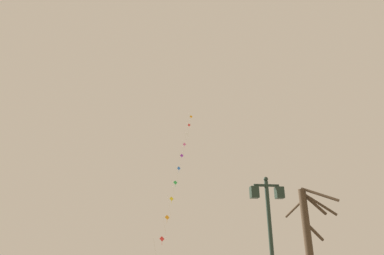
{
  "coord_description": "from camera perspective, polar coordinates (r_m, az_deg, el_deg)",
  "views": [
    {
      "loc": [
        -0.73,
        -1.35,
        1.86
      ],
      "look_at": [
        1.59,
        20.04,
        10.24
      ],
      "focal_mm": 30.56,
      "sensor_mm": 36.0,
      "label": 1
    }
  ],
  "objects": [
    {
      "name": "bare_tree",
      "position": [
        13.96,
        19.82,
        -17.9
      ],
      "size": [
        1.48,
        2.2,
        4.39
      ],
      "color": "#423323",
      "rests_on": "ground_plane"
    },
    {
      "name": "twin_lantern_lamp_post",
      "position": [
        11.9,
        13.27,
        -14.8
      ],
      "size": [
        1.19,
        0.28,
        4.45
      ],
      "color": "#1E2D23",
      "rests_on": "ground_plane"
    },
    {
      "name": "kite_train",
      "position": [
        30.31,
        -2.41,
        -7.47
      ],
      "size": [
        4.1,
        13.82,
        17.55
      ],
      "color": "brown",
      "rests_on": "ground_plane"
    }
  ]
}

